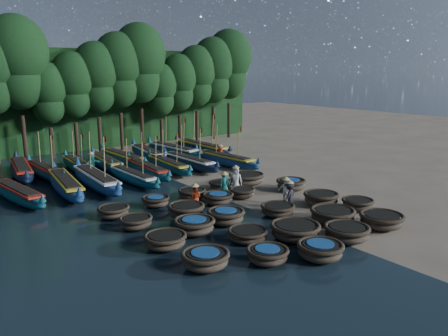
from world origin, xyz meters
TOP-DOWN VIEW (x-y plane):
  - ground at (0.00, 0.00)m, footprint 120.00×120.00m
  - foliage_wall at (0.00, 23.50)m, footprint 40.00×3.00m
  - coracle_1 at (-4.25, -8.52)m, footprint 1.83×1.83m
  - coracle_2 at (-2.24, -9.67)m, footprint 2.26×2.26m
  - coracle_3 at (0.37, -9.08)m, footprint 2.58×2.58m
  - coracle_4 at (3.28, -9.06)m, footprint 2.51×2.51m
  - coracle_5 at (-6.62, -7.34)m, footprint 2.40×2.40m
  - coracle_6 at (-3.38, -6.24)m, footprint 1.93×1.93m
  - coracle_7 at (-1.42, -7.44)m, footprint 2.92×2.92m
  - coracle_8 at (1.85, -7.06)m, footprint 2.43×2.43m
  - coracle_9 at (4.79, -6.53)m, footprint 2.15×2.15m
  - coracle_10 at (-6.87, -4.55)m, footprint 2.35×2.35m
  - coracle_11 at (-4.85, -3.91)m, footprint 2.32×2.32m
  - coracle_12 at (-2.74, -3.73)m, footprint 2.41×2.41m
  - coracle_13 at (0.38, -4.43)m, footprint 2.04×2.04m
  - coracle_14 at (3.80, -4.64)m, footprint 2.43×2.43m
  - coracle_15 at (-6.82, -1.47)m, footprint 1.73×1.73m
  - coracle_16 at (-3.90, -1.68)m, footprint 2.13×2.13m
  - coracle_17 at (-0.93, -0.64)m, footprint 2.10×2.10m
  - coracle_18 at (1.04, -0.56)m, footprint 1.63×1.63m
  - coracle_19 at (4.75, -1.25)m, footprint 2.22×2.22m
  - coracle_20 at (-7.02, 0.82)m, footprint 1.76×1.76m
  - coracle_21 at (-4.20, 1.15)m, footprint 1.98×1.98m
  - coracle_22 at (-1.63, 1.15)m, footprint 2.04×2.04m
  - coracle_23 at (1.14, 1.73)m, footprint 1.74×1.74m
  - coracle_24 at (3.37, 1.74)m, footprint 2.72×2.72m
  - long_boat_1 at (-10.42, 7.32)m, footprint 2.35×7.65m
  - long_boat_2 at (-7.45, 7.41)m, footprint 2.53×8.52m
  - long_boat_3 at (-5.39, 7.37)m, footprint 2.05×8.90m
  - long_boat_4 at (-2.79, 6.98)m, footprint 1.42×7.36m
  - long_boat_5 at (-0.94, 8.35)m, footprint 1.84×7.73m
  - long_boat_6 at (1.15, 8.78)m, footprint 1.91×7.64m
  - long_boat_7 at (3.02, 8.65)m, footprint 1.51×8.18m
  - long_boat_8 at (5.95, 7.54)m, footprint 1.99×8.23m
  - long_boat_10 at (-8.64, 13.96)m, footprint 2.62×8.45m
  - long_boat_11 at (-7.30, 12.54)m, footprint 1.82×7.98m
  - long_boat_12 at (-4.57, 13.44)m, footprint 1.75×7.30m
  - long_boat_13 at (-2.39, 12.83)m, footprint 1.97×7.67m
  - long_boat_14 at (-0.62, 13.48)m, footprint 1.73×8.26m
  - long_boat_15 at (2.09, 13.97)m, footprint 2.49×8.19m
  - long_boat_16 at (4.65, 13.79)m, footprint 2.08×8.69m
  - long_boat_17 at (7.37, 13.08)m, footprint 1.71×9.22m
  - fisherman_0 at (1.44, 0.59)m, footprint 1.02×1.03m
  - fisherman_1 at (0.09, 0.06)m, footprint 0.70×0.57m
  - fisherman_2 at (-2.72, -0.81)m, footprint 0.94×0.93m
  - fisherman_3 at (1.69, -4.03)m, footprint 1.24×0.96m
  - fisherman_4 at (2.08, -3.34)m, footprint 0.67×1.06m
  - fisherman_5 at (-4.15, 11.24)m, footprint 1.70×1.03m
  - fisherman_6 at (6.37, 8.74)m, footprint 0.78×0.91m
  - tree_4 at (-6.80, 20.00)m, footprint 5.34×5.34m
  - tree_5 at (-4.50, 20.00)m, footprint 3.68×3.68m
  - tree_6 at (-2.20, 20.00)m, footprint 4.09×4.09m
  - tree_7 at (0.10, 20.00)m, footprint 4.51×4.51m
  - tree_8 at (2.40, 20.00)m, footprint 4.92×4.92m
  - tree_9 at (4.70, 20.00)m, footprint 5.34×5.34m
  - tree_10 at (7.00, 20.00)m, footprint 3.68×3.68m
  - tree_11 at (9.30, 20.00)m, footprint 4.09×4.09m
  - tree_12 at (11.60, 20.00)m, footprint 4.51×4.51m
  - tree_13 at (13.90, 20.00)m, footprint 4.92×4.92m
  - tree_14 at (16.20, 20.00)m, footprint 5.34×5.34m

SIDE VIEW (x-z plane):
  - ground at x=0.00m, z-range 0.00..0.00m
  - coracle_23 at x=1.14m, z-range 0.05..0.68m
  - coracle_6 at x=-3.38m, z-range 0.04..0.68m
  - coracle_18 at x=1.04m, z-range 0.05..0.68m
  - coracle_13 at x=0.38m, z-range 0.05..0.71m
  - coracle_21 at x=-4.20m, z-range 0.05..0.70m
  - coracle_20 at x=-7.02m, z-range 0.05..0.72m
  - coracle_9 at x=4.79m, z-range 0.05..0.72m
  - coracle_15 at x=-6.82m, z-range 0.05..0.72m
  - coracle_1 at x=-4.25m, z-range 0.05..0.72m
  - coracle_22 at x=-1.63m, z-range 0.05..0.73m
  - coracle_17 at x=-0.93m, z-range 0.05..0.73m
  - coracle_10 at x=-6.87m, z-range 0.05..0.74m
  - coracle_5 at x=-6.62m, z-range 0.06..0.78m
  - coracle_4 at x=3.28m, z-range 0.05..0.82m
  - coracle_2 at x=-2.24m, z-range 0.06..0.82m
  - coracle_3 at x=0.37m, z-range 0.06..0.84m
  - coracle_8 at x=1.85m, z-range 0.06..0.86m
  - coracle_14 at x=3.80m, z-range 0.06..0.86m
  - coracle_19 at x=4.75m, z-range 0.06..0.85m
  - coracle_12 at x=-2.74m, z-range 0.06..0.86m
  - coracle_7 at x=-1.42m, z-range 0.06..0.87m
  - coracle_11 at x=-4.85m, z-range 0.06..0.87m
  - coracle_16 at x=-3.90m, z-range 0.06..0.88m
  - coracle_24 at x=3.37m, z-range 0.06..0.90m
  - long_boat_12 at x=-4.57m, z-range -1.06..2.05m
  - long_boat_4 at x=-2.79m, z-range -1.07..2.06m
  - long_boat_13 at x=-2.39m, z-range -0.16..1.19m
  - long_boat_6 at x=1.15m, z-range -1.11..2.14m
  - long_boat_1 at x=-10.42m, z-range -0.16..1.20m
  - long_boat_5 at x=-0.94m, z-range -1.12..2.17m
  - long_boat_11 at x=-7.30m, z-range -1.16..2.24m
  - long_boat_7 at x=3.02m, z-range -1.19..2.29m
  - long_boat_15 at x=2.09m, z-range -0.17..1.28m
  - long_boat_14 at x=-0.62m, z-range -0.17..1.28m
  - long_boat_8 at x=5.95m, z-range -1.20..2.31m
  - long_boat_10 at x=-8.64m, z-range -0.18..1.32m
  - long_boat_2 at x=-7.45m, z-range -0.18..1.33m
  - long_boat_16 at x=4.65m, z-range -1.26..2.44m
  - long_boat_3 at x=-5.39m, z-range -1.29..2.49m
  - long_boat_17 at x=7.37m, z-range -1.34..2.58m
  - fisherman_2 at x=-2.72m, z-range -0.04..1.69m
  - fisherman_6 at x=6.37m, z-range -0.03..1.75m
  - fisherman_3 at x=1.69m, z-range -0.06..1.83m
  - fisherman_5 at x=-4.15m, z-range -0.07..1.88m
  - fisherman_4 at x=2.08m, z-range -0.04..1.85m
  - fisherman_1 at x=0.09m, z-range 0.00..1.86m
  - fisherman_0 at x=1.44m, z-range -0.05..1.95m
  - foliage_wall at x=0.00m, z-range 0.00..10.00m
  - tree_5 at x=-4.50m, z-range 1.63..10.31m
  - tree_10 at x=7.00m, z-range 1.63..10.31m
  - tree_6 at x=-2.20m, z-range 1.82..11.47m
  - tree_11 at x=9.30m, z-range 1.82..11.47m
  - tree_7 at x=0.10m, z-range 2.01..12.64m
  - tree_12 at x=11.60m, z-range 2.01..12.64m
  - tree_8 at x=2.40m, z-range 2.19..13.80m
  - tree_13 at x=13.90m, z-range 2.19..13.80m
  - tree_4 at x=-6.80m, z-range 2.38..14.96m
  - tree_9 at x=4.70m, z-range 2.38..14.96m
  - tree_14 at x=16.20m, z-range 2.38..14.96m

